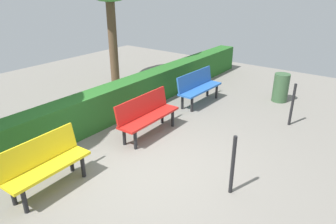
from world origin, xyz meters
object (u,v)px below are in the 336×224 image
bench_blue (198,86)px  bench_yellow (45,163)px  bench_red (147,114)px  trash_bin (281,88)px

bench_blue → bench_yellow: bearing=2.2°
bench_blue → bench_red: 2.26m
bench_yellow → trash_bin: 6.36m
bench_red → trash_bin: size_ratio=2.03×
bench_yellow → trash_bin: size_ratio=1.78×
bench_blue → bench_yellow: 4.66m
bench_blue → bench_red: (2.26, 0.09, 0.00)m
bench_blue → bench_red: size_ratio=0.98×
bench_yellow → trash_bin: bearing=162.1°
bench_red → bench_blue: bearing=-178.3°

